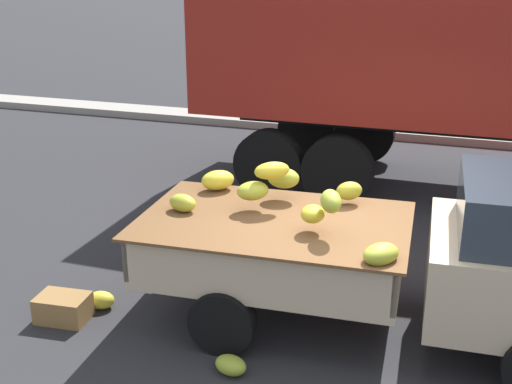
% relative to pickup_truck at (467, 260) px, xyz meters
% --- Properties ---
extents(ground, '(220.00, 220.00, 0.00)m').
position_rel_pickup_truck_xyz_m(ground, '(-1.04, -0.10, -0.88)').
color(ground, '#28282B').
extents(curb_strip, '(80.00, 0.80, 0.16)m').
position_rel_pickup_truck_xyz_m(curb_strip, '(-1.04, 7.77, -0.80)').
color(curb_strip, gray).
rests_on(curb_strip, ground).
extents(pickup_truck, '(4.80, 1.99, 1.70)m').
position_rel_pickup_truck_xyz_m(pickup_truck, '(0.00, 0.00, 0.00)').
color(pickup_truck, '#CCB793').
rests_on(pickup_truck, ground).
extents(fallen_banana_bunch_near_tailgate, '(0.34, 0.28, 0.19)m').
position_rel_pickup_truck_xyz_m(fallen_banana_bunch_near_tailgate, '(-3.65, -0.57, -0.78)').
color(fallen_banana_bunch_near_tailgate, gold).
rests_on(fallen_banana_bunch_near_tailgate, ground).
extents(fallen_banana_bunch_by_wheel, '(0.35, 0.29, 0.17)m').
position_rel_pickup_truck_xyz_m(fallen_banana_bunch_by_wheel, '(-1.92, -1.21, -0.79)').
color(fallen_banana_bunch_by_wheel, '#9BAC32').
rests_on(fallen_banana_bunch_by_wheel, ground).
extents(produce_crate, '(0.55, 0.41, 0.27)m').
position_rel_pickup_truck_xyz_m(produce_crate, '(-3.89, -0.89, -0.74)').
color(produce_crate, olive).
rests_on(produce_crate, ground).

